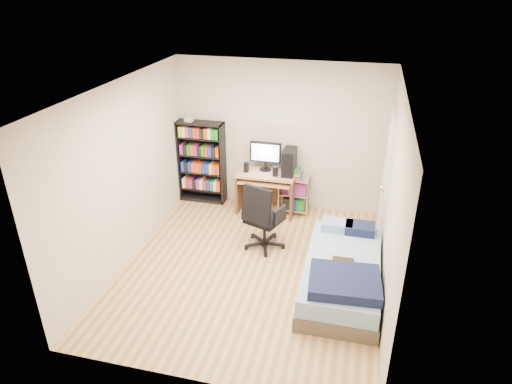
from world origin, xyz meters
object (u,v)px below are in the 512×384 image
(computer_desk, at_px, (273,176))
(bed, at_px, (342,273))
(media_shelf, at_px, (202,161))
(office_chair, at_px, (263,228))

(computer_desk, bearing_deg, bed, -55.13)
(media_shelf, height_order, computer_desk, media_shelf)
(media_shelf, distance_m, bed, 3.31)
(media_shelf, height_order, bed, media_shelf)
(office_chair, height_order, bed, office_chair)
(office_chair, bearing_deg, computer_desk, 115.01)
(computer_desk, bearing_deg, office_chair, -85.03)
(office_chair, relative_size, bed, 0.54)
(computer_desk, relative_size, bed, 0.63)
(media_shelf, xyz_separation_m, computer_desk, (1.29, -0.11, -0.09))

